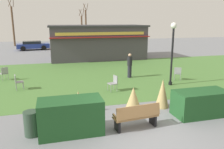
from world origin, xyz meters
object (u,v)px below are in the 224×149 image
object	(u,v)px
food_kiosk	(97,42)
cafe_chair_east	(114,82)
parked_car_center_slot	(72,44)
tree_right_bg	(86,26)
trash_bin	(32,123)
parked_car_east_slot	(103,43)
cafe_chair_north	(17,81)
cafe_chair_center	(178,73)
tree_center_bg	(82,29)
tree_left_bg	(13,25)
lamppost_mid	(173,46)
cafe_chair_west	(4,72)
person_strolling	(130,65)
parked_car_west_slot	(33,45)
park_bench	(137,116)

from	to	relation	value
food_kiosk	cafe_chair_east	distance (m)	11.75
parked_car_center_slot	tree_right_bg	bearing A→B (deg)	67.67
trash_bin	parked_car_east_slot	bearing A→B (deg)	71.86
cafe_chair_east	cafe_chair_north	size ratio (longest dim) A/B	1.00
cafe_chair_center	tree_center_bg	bearing A→B (deg)	95.63
food_kiosk	tree_left_bg	distance (m)	18.08
lamppost_mid	parked_car_center_slot	xyz separation A→B (m)	(-4.10, 20.40, -1.76)
tree_center_bg	cafe_chair_west	bearing A→B (deg)	-109.21
trash_bin	food_kiosk	bearing A→B (deg)	70.89
lamppost_mid	parked_car_east_slot	world-z (taller)	lamppost_mid
food_kiosk	cafe_chair_north	bearing A→B (deg)	-123.71
parked_car_east_slot	person_strolling	bearing A→B (deg)	-96.89
cafe_chair_east	parked_car_west_slot	size ratio (longest dim) A/B	0.20
cafe_chair_west	parked_car_west_slot	world-z (taller)	parked_car_west_slot
cafe_chair_center	cafe_chair_north	size ratio (longest dim) A/B	1.00
trash_bin	person_strolling	bearing A→B (deg)	49.11
park_bench	tree_left_bg	size ratio (longest dim) A/B	0.25
trash_bin	tree_center_bg	xyz separation A→B (m)	(6.12, 32.57, 2.09)
parked_car_center_slot	tree_center_bg	world-z (taller)	tree_center_bg
food_kiosk	parked_car_east_slot	world-z (taller)	food_kiosk
parked_car_center_slot	tree_center_bg	size ratio (longest dim) A/B	0.74
cafe_chair_north	tree_left_bg	xyz separation A→B (m)	(-3.53, 24.83, 2.63)
cafe_chair_west	person_strolling	world-z (taller)	person_strolling
cafe_chair_east	cafe_chair_west	bearing A→B (deg)	146.84
tree_left_bg	parked_car_east_slot	bearing A→B (deg)	-24.19
cafe_chair_east	tree_right_bg	xyz separation A→B (m)	(2.76, 28.34, 2.47)
trash_bin	cafe_chair_center	bearing A→B (deg)	31.26
cafe_chair_east	cafe_chair_center	size ratio (longest dim) A/B	1.00
person_strolling	lamppost_mid	bearing A→B (deg)	-81.38
cafe_chair_west	parked_car_east_slot	distance (m)	19.57
person_strolling	parked_car_west_slot	distance (m)	19.50
park_bench	parked_car_center_slot	bearing A→B (deg)	89.92
person_strolling	parked_car_west_slot	bearing A→B (deg)	84.69
parked_car_east_slot	cafe_chair_north	bearing A→B (deg)	-116.08
cafe_chair_north	cafe_chair_east	bearing A→B (deg)	-17.49
food_kiosk	cafe_chair_west	xyz separation A→B (m)	(-7.78, -7.42, -1.20)
cafe_chair_east	person_strolling	size ratio (longest dim) A/B	0.53
parked_car_east_slot	parked_car_west_slot	bearing A→B (deg)	-179.98
park_bench	tree_center_bg	bearing A→B (deg)	85.76
cafe_chair_north	tree_center_bg	distance (m)	27.81
person_strolling	tree_left_bg	bearing A→B (deg)	86.01
lamppost_mid	trash_bin	world-z (taller)	lamppost_mid
cafe_chair_west	person_strolling	xyz separation A→B (m)	(8.30, -1.43, 0.33)
tree_left_bg	park_bench	bearing A→B (deg)	-74.93
parked_car_east_slot	cafe_chair_east	bearing A→B (deg)	-101.12
cafe_chair_east	tree_center_bg	distance (m)	28.56
cafe_chair_west	lamppost_mid	bearing A→B (deg)	-20.90
trash_bin	tree_center_bg	world-z (taller)	tree_center_bg
cafe_chair_east	parked_car_west_slot	xyz separation A→B (m)	(-5.69, 20.71, 0.12)
cafe_chair_west	parked_car_center_slot	xyz separation A→B (m)	(6.03, 16.53, 0.12)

